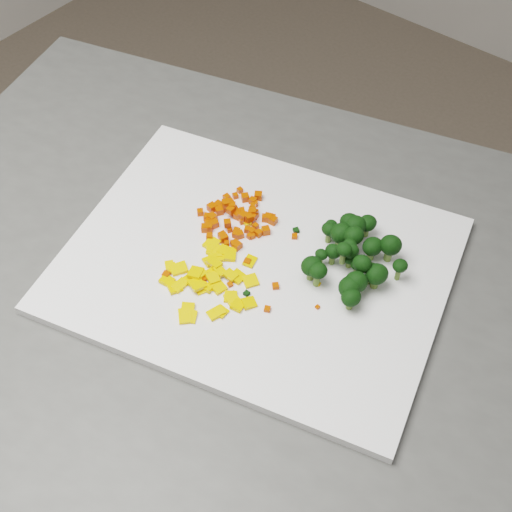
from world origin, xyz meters
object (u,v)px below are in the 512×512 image
Objects in this scene: cutting_board at (256,264)px; carrot_pile at (237,211)px; counter_block at (262,454)px; broccoli_pile at (350,253)px; pepper_pile at (211,278)px.

cutting_board is 0.08m from carrot_pile.
broccoli_pile reaches higher than counter_block.
cutting_board is at bearing -32.99° from carrot_pile.
cutting_board is at bearing -146.83° from broccoli_pile.
counter_block is 0.50m from broccoli_pile.
carrot_pile is at bearing 145.34° from counter_block.
broccoli_pile reaches higher than cutting_board.
counter_block is at bearing -37.78° from cutting_board.
counter_block is 8.54× the size of broccoli_pile.
carrot_pile is at bearing 112.87° from pepper_pile.
carrot_pile is 0.11m from pepper_pile.
pepper_pile is at bearing -67.13° from carrot_pile.
cutting_board is 0.12m from broccoli_pile.
counter_block is 0.49m from carrot_pile.
carrot_pile is at bearing -172.61° from broccoli_pile.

